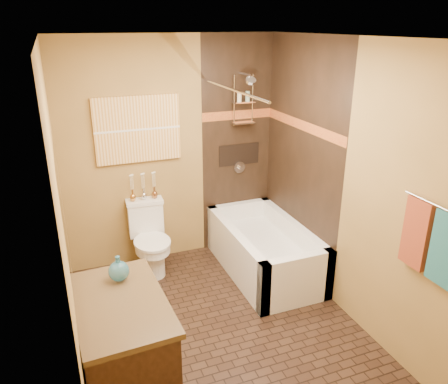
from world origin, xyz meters
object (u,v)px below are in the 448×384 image
toilet (150,238)px  vanity (124,353)px  sunset_painting (138,129)px  bathtub (264,253)px

toilet → vanity: (-0.56, -1.72, 0.04)m
sunset_painting → bathtub: (1.16, -0.73, -1.33)m
sunset_painting → bathtub: bearing=-31.9°
sunset_painting → toilet: 1.18m
bathtub → toilet: bearing=158.3°
bathtub → toilet: (-1.16, 0.46, 0.18)m
sunset_painting → vanity: (-0.56, -1.98, -1.12)m
sunset_painting → bathtub: size_ratio=0.60×
sunset_painting → bathtub: 1.91m
sunset_painting → vanity: 2.34m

